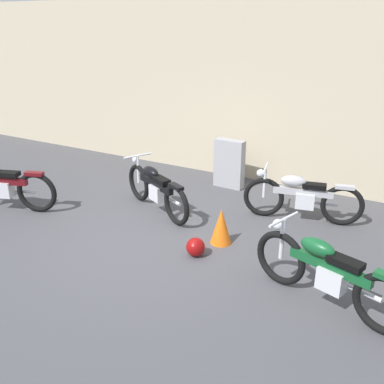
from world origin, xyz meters
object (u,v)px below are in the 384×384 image
(helmet, at_px, (196,247))
(motorcycle_silver, at_px, (301,197))
(traffic_cone, at_px, (221,226))
(motorcycle_green, at_px, (327,272))
(stone_marker, at_px, (229,164))
(motorcycle_black, at_px, (156,188))

(helmet, relative_size, motorcycle_silver, 0.14)
(traffic_cone, xyz_separation_m, motorcycle_green, (1.70, -0.77, 0.16))
(motorcycle_green, bearing_deg, traffic_cone, -7.15)
(stone_marker, height_order, motorcycle_green, stone_marker)
(stone_marker, distance_m, motorcycle_silver, 1.88)
(stone_marker, bearing_deg, motorcycle_black, -109.76)
(motorcycle_green, distance_m, motorcycle_silver, 2.31)
(helmet, height_order, motorcycle_black, motorcycle_black)
(traffic_cone, height_order, motorcycle_black, motorcycle_black)
(stone_marker, distance_m, motorcycle_black, 1.80)
(stone_marker, bearing_deg, helmet, -74.90)
(traffic_cone, relative_size, motorcycle_silver, 0.29)
(motorcycle_silver, bearing_deg, motorcycle_black, 7.82)
(stone_marker, bearing_deg, motorcycle_silver, -26.40)
(stone_marker, relative_size, traffic_cone, 1.76)
(stone_marker, distance_m, helmet, 2.83)
(stone_marker, xyz_separation_m, motorcycle_green, (2.58, -2.97, -0.05))
(stone_marker, relative_size, motorcycle_black, 0.54)
(helmet, relative_size, motorcycle_green, 0.14)
(traffic_cone, height_order, motorcycle_silver, motorcycle_silver)
(traffic_cone, bearing_deg, motorcycle_black, 161.51)
(stone_marker, height_order, motorcycle_silver, stone_marker)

